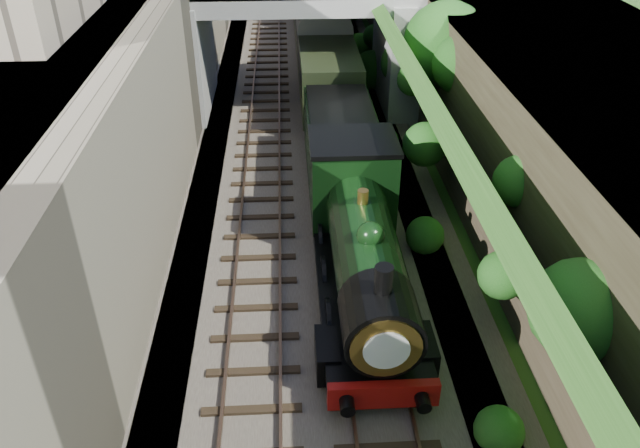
# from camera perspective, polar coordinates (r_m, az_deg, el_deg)

# --- Properties ---
(trackbed) EXTENTS (10.00, 90.00, 0.20)m
(trackbed) POSITION_cam_1_polar(r_m,az_deg,el_deg) (29.99, -1.24, 8.16)
(trackbed) COLOR #473F38
(trackbed) RESTS_ON ground
(retaining_wall) EXTENTS (1.00, 90.00, 7.00)m
(retaining_wall) POSITION_cam_1_polar(r_m,az_deg,el_deg) (29.12, -12.53, 13.84)
(retaining_wall) COLOR #756B56
(retaining_wall) RESTS_ON ground
(street_plateau_left) EXTENTS (6.00, 90.00, 7.00)m
(street_plateau_left) POSITION_cam_1_polar(r_m,az_deg,el_deg) (29.87, -19.34, 13.27)
(street_plateau_left) COLOR #262628
(street_plateau_left) RESTS_ON ground
(street_plateau_right) EXTENTS (8.00, 90.00, 6.25)m
(street_plateau_right) POSITION_cam_1_polar(r_m,az_deg,el_deg) (30.69, 17.23, 13.38)
(street_plateau_right) COLOR #262628
(street_plateau_right) RESTS_ON ground
(embankment_slope) EXTENTS (4.58, 91.33, 6.36)m
(embankment_slope) POSITION_cam_1_polar(r_m,az_deg,el_deg) (29.59, 8.59, 12.90)
(embankment_slope) COLOR #1E4714
(embankment_slope) RESTS_ON ground
(track_left) EXTENTS (2.50, 90.00, 0.20)m
(track_left) POSITION_cam_1_polar(r_m,az_deg,el_deg) (29.94, -5.11, 8.30)
(track_left) COLOR black
(track_left) RESTS_ON trackbed
(track_right) EXTENTS (2.50, 90.00, 0.20)m
(track_right) POSITION_cam_1_polar(r_m,az_deg,el_deg) (29.99, 1.07, 8.47)
(track_right) COLOR black
(track_right) RESTS_ON trackbed
(road_bridge) EXTENTS (16.00, 6.40, 7.25)m
(road_bridge) POSITION_cam_1_polar(r_m,az_deg,el_deg) (32.48, 0.13, 17.53)
(road_bridge) COLOR gray
(road_bridge) RESTS_ON ground
(tree) EXTENTS (3.60, 3.80, 6.60)m
(tree) POSITION_cam_1_polar(r_m,az_deg,el_deg) (27.79, 11.52, 15.56)
(tree) COLOR black
(tree) RESTS_ON ground
(locomotive) EXTENTS (3.10, 10.22, 3.83)m
(locomotive) POSITION_cam_1_polar(r_m,az_deg,el_deg) (18.64, 3.82, -2.01)
(locomotive) COLOR black
(locomotive) RESTS_ON trackbed
(tender) EXTENTS (2.70, 6.00, 3.05)m
(tender) POSITION_cam_1_polar(r_m,az_deg,el_deg) (25.14, 1.89, 6.97)
(tender) COLOR black
(tender) RESTS_ON trackbed
(coach_front) EXTENTS (2.90, 18.00, 3.70)m
(coach_front) POSITION_cam_1_polar(r_m,az_deg,el_deg) (36.77, 0.18, 16.03)
(coach_front) COLOR black
(coach_front) RESTS_ON trackbed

